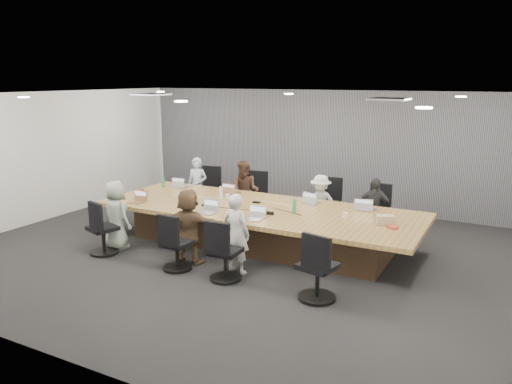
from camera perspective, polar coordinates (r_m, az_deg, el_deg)
The scene contains 40 objects.
floor at distance 9.05m, azimuth -1.19°, elevation -7.00°, with size 10.00×8.00×0.00m, color black.
ceiling at distance 8.51m, azimuth -1.28°, elevation 11.01°, with size 10.00×8.00×0.00m, color white.
wall_back at distance 12.28m, azimuth 7.88°, elevation 4.93°, with size 10.00×2.80×0.00m, color silver.
wall_front at distance 5.63m, azimuth -21.44°, elevation -5.41°, with size 10.00×2.80×0.00m, color silver.
wall_left at distance 11.90m, azimuth -22.86°, elevation 3.78°, with size 8.00×2.80×0.00m, color silver.
curtain at distance 12.20m, azimuth 7.75°, elevation 4.88°, with size 9.80×0.04×2.80m, color slate.
conference_table at distance 9.34m, azimuth 0.29°, elevation -3.76°, with size 6.00×2.20×0.74m.
chair_0 at distance 11.88m, azimuth -5.75°, elevation -0.04°, with size 0.58×0.58×0.86m, color black, non-canonical shape.
chair_1 at distance 11.25m, azimuth -0.39°, elevation -0.75°, with size 0.57×0.57×0.84m, color black, non-canonical shape.
chair_2 at distance 10.56m, azimuth 8.02°, elevation -1.71°, with size 0.59×0.59×0.87m, color black, non-canonical shape.
chair_3 at distance 10.27m, azimuth 13.79°, elevation -2.56°, with size 0.55×0.55×0.81m, color black, non-canonical shape.
chair_4 at distance 9.31m, azimuth -17.08°, elevation -4.44°, with size 0.53×0.53×0.79m, color black, non-canonical shape.
chair_5 at distance 8.30m, azimuth -9.03°, elevation -6.31°, with size 0.50×0.50×0.75m, color black, non-canonical shape.
chair_6 at distance 7.80m, azimuth -3.53°, elevation -7.32°, with size 0.52×0.52×0.78m, color black, non-canonical shape.
chair_7 at distance 7.17m, azimuth 7.06°, elevation -9.01°, with size 0.57×0.57×0.84m, color black, non-canonical shape.
person_0 at distance 11.55m, azimuth -6.73°, elevation 0.70°, with size 0.48×0.31×1.31m, color #AAC3D5.
laptop_0 at distance 11.09m, azimuth -8.34°, elevation 0.64°, with size 0.31×0.21×0.02m, color #B2B2B7.
person_1 at distance 10.90m, azimuth -1.25°, elevation 0.10°, with size 0.65×0.50×1.33m, color #422B21.
laptop_1 at distance 10.42m, azimuth -2.72°, elevation -0.04°, with size 0.30×0.21×0.02m, color #8C6647.
person_2 at distance 10.21m, azimuth 7.37°, elevation -1.32°, with size 0.76×0.44×1.18m, color beige.
laptop_2 at distance 9.67m, azimuth 6.26°, elevation -1.12°, with size 0.32×0.22×0.02m, color #B2B2B7.
person_3 at distance 9.89m, azimuth 13.35°, elevation -1.90°, with size 0.72×0.30×1.22m, color #2A2B2D.
laptop_3 at distance 9.34m, azimuth 12.54°, elevation -1.87°, with size 0.34×0.23×0.02m, color #B2B2B7.
person_4 at distance 9.49m, azimuth -15.69°, elevation -2.54°, with size 0.62×0.40×1.27m, color #91A493.
laptop_4 at distance 9.85m, azimuth -13.55°, elevation -1.16°, with size 0.29×0.20×0.02m, color #8C6647.
person_5 at distance 8.48m, azimuth -7.69°, elevation -3.90°, with size 1.20×0.38×1.29m, color brown.
laptop_5 at distance 8.89m, azimuth -5.66°, elevation -2.37°, with size 0.31×0.22×0.02m, color #B2B2B7.
person_6 at distance 8.00m, azimuth -2.25°, elevation -4.75°, with size 0.48×0.31×1.31m, color silver.
laptop_6 at distance 8.43m, azimuth -0.39°, elevation -3.15°, with size 0.30×0.21×0.02m, color #B2B2B7.
bottle_green_left at distance 11.10m, azimuth -10.58°, elevation 1.12°, with size 0.06×0.06×0.23m, color #378C55.
bottle_green_right at distance 8.88m, azimuth 4.39°, elevation -1.58°, with size 0.07×0.07×0.25m, color #378C55.
bottle_clear at distance 9.96m, azimuth -4.04°, elevation -0.03°, with size 0.07×0.07×0.23m, color silver.
cup_white_far at distance 9.91m, azimuth -3.27°, elevation -0.49°, with size 0.08×0.08×0.10m, color white.
cup_white_near at distance 8.67m, azimuth 10.17°, elevation -2.63°, with size 0.08×0.08×0.10m, color white.
mug_brown at distance 10.58m, azimuth -12.90°, elevation 0.09°, with size 0.08×0.08×0.10m, color brown.
mic_left at distance 9.41m, azimuth -5.78°, elevation -1.48°, with size 0.14×0.09×0.03m, color black.
mic_right at distance 9.57m, azimuth 0.07°, elevation -1.16°, with size 0.14×0.09×0.03m, color black.
stapler at distance 8.75m, azimuth 1.55°, elevation -2.42°, with size 0.16×0.04×0.06m, color black.
canvas_bag at distance 8.43m, azimuth 14.57°, elevation -3.10°, with size 0.28×0.17×0.15m, color tan.
snack_packet at distance 8.26m, azimuth 15.33°, elevation -3.90°, with size 0.17×0.11×0.04m, color red.
Camera 1 is at (4.13, -7.44, 3.09)m, focal length 35.00 mm.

